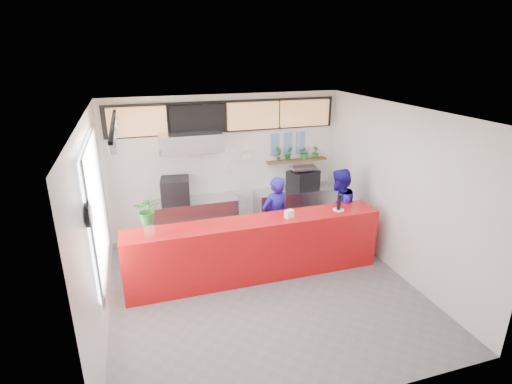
{
  "coord_description": "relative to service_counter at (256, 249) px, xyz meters",
  "views": [
    {
      "loc": [
        -1.88,
        -5.56,
        3.89
      ],
      "look_at": [
        0.1,
        0.7,
        1.5
      ],
      "focal_mm": 28.0,
      "sensor_mm": 36.0,
      "label": 1
    }
  ],
  "objects": [
    {
      "name": "wall_left",
      "position": [
        -2.5,
        -0.4,
        0.95
      ],
      "size": [
        0.0,
        5.0,
        5.0
      ],
      "primitive_type": "plane",
      "rotation": [
        1.57,
        0.0,
        1.57
      ],
      "color": "white",
      "rests_on": "ground"
    },
    {
      "name": "photo_frame_e",
      "position": [
        1.4,
        2.08,
        1.2
      ],
      "size": [
        0.2,
        0.02,
        0.25
      ],
      "primitive_type": "cube",
      "color": "#598CBF",
      "rests_on": "wall_back"
    },
    {
      "name": "herb_d",
      "position": [
        2.05,
        2.0,
        1.1
      ],
      "size": [
        0.18,
        0.17,
        0.26
      ],
      "primitive_type": "imported",
      "rotation": [
        0.0,
        0.0,
        0.33
      ],
      "color": "#266E27",
      "rests_on": "herb_shelf"
    },
    {
      "name": "panini_oven",
      "position": [
        -1.15,
        1.8,
        0.6
      ],
      "size": [
        0.63,
        0.63,
        0.5
      ],
      "primitive_type": "cube",
      "rotation": [
        0.0,
        0.0,
        -0.14
      ],
      "color": "black",
      "rests_on": "prep_bench"
    },
    {
      "name": "service_counter",
      "position": [
        0.0,
        0.0,
        0.0
      ],
      "size": [
        4.5,
        0.6,
        1.1
      ],
      "primitive_type": "cube",
      "color": "red",
      "rests_on": "ground"
    },
    {
      "name": "window_pane",
      "position": [
        -2.47,
        -0.1,
        1.15
      ],
      "size": [
        0.04,
        2.2,
        1.9
      ],
      "primitive_type": "cube",
      "color": "silver",
      "rests_on": "wall_left"
    },
    {
      "name": "menu_board_mid_left",
      "position": [
        -0.59,
        1.98,
        2.0
      ],
      "size": [
        1.1,
        0.1,
        0.55
      ],
      "primitive_type": "cube",
      "color": "black",
      "rests_on": "wall_back"
    },
    {
      "name": "track_rail",
      "position": [
        -2.1,
        -0.4,
        2.39
      ],
      "size": [
        0.05,
        2.4,
        0.04
      ],
      "primitive_type": "cube",
      "color": "black",
      "rests_on": "ceiling"
    },
    {
      "name": "wall_back",
      "position": [
        0.0,
        2.1,
        0.95
      ],
      "size": [
        5.0,
        0.0,
        5.0
      ],
      "primitive_type": "plane",
      "rotation": [
        1.57,
        0.0,
        0.0
      ],
      "color": "white",
      "rests_on": "ground"
    },
    {
      "name": "napkin_holder",
      "position": [
        0.59,
        -0.07,
        0.62
      ],
      "size": [
        0.18,
        0.15,
        0.13
      ],
      "primitive_type": "cube",
      "rotation": [
        0.0,
        0.0,
        0.39
      ],
      "color": "white",
      "rests_on": "service_counter"
    },
    {
      "name": "herb_c",
      "position": [
        1.79,
        2.0,
        1.12
      ],
      "size": [
        0.34,
        0.32,
        0.3
      ],
      "primitive_type": "imported",
      "rotation": [
        0.0,
        0.0,
        -0.39
      ],
      "color": "#266E27",
      "rests_on": "herb_shelf"
    },
    {
      "name": "wall_clock_face",
      "position": [
        -2.43,
        -1.3,
        1.5
      ],
      "size": [
        0.02,
        0.26,
        0.26
      ],
      "primitive_type": "cylinder",
      "rotation": [
        0.0,
        1.57,
        0.0
      ],
      "color": "white",
      "rests_on": "wall_left"
    },
    {
      "name": "herb_shelf",
      "position": [
        1.6,
        2.0,
        0.95
      ],
      "size": [
        1.4,
        0.18,
        0.04
      ],
      "primitive_type": "cube",
      "color": "brown",
      "rests_on": "wall_back"
    },
    {
      "name": "photo_frame_a",
      "position": [
        1.1,
        2.08,
        1.45
      ],
      "size": [
        0.2,
        0.02,
        0.25
      ],
      "primitive_type": "cube",
      "color": "#598CBF",
      "rests_on": "wall_back"
    },
    {
      "name": "white_plate",
      "position": [
        1.57,
        -0.03,
        0.56
      ],
      "size": [
        0.2,
        0.2,
        0.01
      ],
      "primitive_type": "cylinder",
      "rotation": [
        0.0,
        0.0,
        0.0
      ],
      "color": "white",
      "rests_on": "service_counter"
    },
    {
      "name": "pepper_mill",
      "position": [
        1.57,
        -0.03,
        0.71
      ],
      "size": [
        0.09,
        0.09,
        0.29
      ],
      "primitive_type": "cylinder",
      "rotation": [
        0.0,
        0.0,
        -0.33
      ],
      "color": "black",
      "rests_on": "white_plate"
    },
    {
      "name": "basil_vase",
      "position": [
        -1.76,
        -0.06,
        0.99
      ],
      "size": [
        0.45,
        0.41,
        0.43
      ],
      "primitive_type": "imported",
      "rotation": [
        0.0,
        0.0,
        -0.21
      ],
      "color": "#266E27",
      "rests_on": "glass_vase"
    },
    {
      "name": "photo_frame_f",
      "position": [
        1.7,
        2.08,
        1.2
      ],
      "size": [
        0.2,
        0.02,
        0.25
      ],
      "primitive_type": "cube",
      "color": "#598CBF",
      "rests_on": "wall_back"
    },
    {
      "name": "hood_lip",
      "position": [
        -0.8,
        1.75,
        1.4
      ],
      "size": [
        1.2,
        0.69,
        0.31
      ],
      "primitive_type": "cube",
      "rotation": [
        -0.35,
        0.0,
        0.0
      ],
      "color": "#B2B5BA",
      "rests_on": "ceiling"
    },
    {
      "name": "menu_board_far_left",
      "position": [
        -1.75,
        1.98,
        2.0
      ],
      "size": [
        1.1,
        0.1,
        0.55
      ],
      "primitive_type": "cube",
      "color": "tan",
      "rests_on": "wall_back"
    },
    {
      "name": "staff_center",
      "position": [
        0.6,
        0.64,
        0.26
      ],
      "size": [
        0.68,
        0.54,
        1.63
      ],
      "primitive_type": "imported",
      "rotation": [
        0.0,
        0.0,
        3.42
      ],
      "color": "#201697",
      "rests_on": "ground"
    },
    {
      "name": "herb_a",
      "position": [
        1.15,
        2.0,
        1.13
      ],
      "size": [
        0.2,
        0.18,
        0.33
      ],
      "primitive_type": "imported",
      "rotation": [
        0.0,
        0.0,
        0.42
      ],
      "color": "#266E27",
      "rests_on": "herb_shelf"
    },
    {
      "name": "floor",
      "position": [
        0.0,
        -0.4,
        -0.55
      ],
      "size": [
        5.0,
        5.0,
        0.0
      ],
      "primitive_type": "plane",
      "color": "slate",
      "rests_on": "ground"
    },
    {
      "name": "wall_right",
      "position": [
        2.5,
        -0.4,
        0.95
      ],
      "size": [
        0.0,
        5.0,
        5.0
      ],
      "primitive_type": "plane",
      "rotation": [
        1.57,
        0.0,
        -1.57
      ],
      "color": "white",
      "rests_on": "ground"
    },
    {
      "name": "ceiling",
      "position": [
        0.0,
        -0.4,
        2.45
      ],
      "size": [
        5.0,
        5.0,
        0.0
      ],
      "primitive_type": "plane",
      "rotation": [
        3.14,
        0.0,
        0.0
      ],
      "color": "silver"
    },
    {
      "name": "herb_b",
      "position": [
        1.39,
        2.0,
        1.13
      ],
      "size": [
        0.19,
        0.16,
        0.32
      ],
      "primitive_type": "imported",
      "rotation": [
        0.0,
        0.0,
        -0.14
      ],
      "color": "#266E27",
      "rests_on": "herb_shelf"
    },
    {
      "name": "right_bench",
      "position": [
        1.5,
        1.8,
        -0.1
      ],
      "size": [
        1.8,
        0.6,
        0.9
      ],
      "primitive_type": "cube",
      "color": "#B2B5BA",
      "rests_on": "ground"
    },
    {
      "name": "menu_board_far_right",
      "position": [
        1.73,
        1.98,
        2.0
      ],
      "size": [
        1.1,
        0.1,
        0.55
      ],
      "primitive_type": "cube",
      "color": "tan",
      "rests_on": "wall_back"
    },
    {
      "name": "prep_bench",
      "position": [
        -0.8,
        1.8,
        -0.1
      ],
      "size": [
        1.8,
        0.6,
        0.9
      ],
      "primitive_type": "cube",
      "color": "#B2B5BA",
      "rests_on": "ground"
    },
    {
      "name": "photo_frame_b",
      "position": [
        1.4,
        2.08,
        1.45
      ],
      "size": [
        0.2,
        0.02,
        0.25
      ],
      "primitive_type": "cube",
      "color": "#598CBF",
      "rests_on": "wall_back"
    },
    {
      "name": "menu_board_mid_right",
      "position": [
        0.57,
        1.98,
        2.0
      ],
      "size": [
        1.1,
        0.1,
        0.55
      ],
      "primitive_type": "cube",
      "color": "tan",
      "rests_on": "wall_back"
    },
    {
      "name": "dec_plate_c",
      "position": [
        0.15,
        2.07,
        0.9
      ],
      "size": [
        0.24,
        0.03,
        0.24
      ],
      "primitive_type": "cylinder",
      "rotation": [
        1.57,
        0.0,
        0.0
      ],
      "color": "silver",
      "rests_on": "wall_back"
    },
    {
      "name": "dec_plate_b",
      "position": [
        0.45,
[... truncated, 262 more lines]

